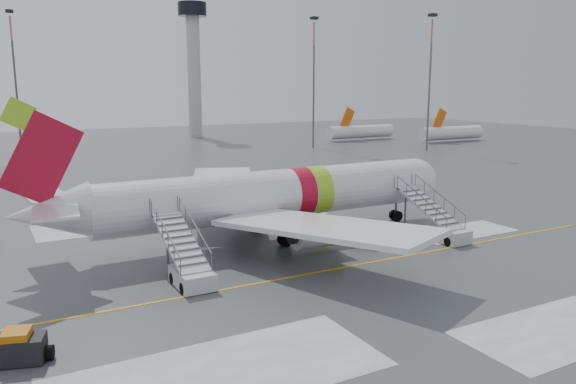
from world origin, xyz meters
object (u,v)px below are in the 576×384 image
airstair_fwd (441,226)px  baggage_tractor (18,349)px  pushback_tug (367,236)px  airliner (265,196)px  airstair_aft (188,266)px

airstair_fwd → baggage_tractor: airstair_fwd is taller
baggage_tractor → pushback_tug: bearing=17.5°
airliner → pushback_tug: size_ratio=12.91×
airliner → pushback_tug: 8.38m
airliner → pushback_tug: (6.14, -4.96, -2.81)m
pushback_tug → airliner: bearing=141.1°
airliner → baggage_tractor: (-18.16, -12.65, -2.79)m
airliner → pushback_tug: airliner is taller
airliner → baggage_tractor: airliner is taller
airstair_aft → pushback_tug: (14.58, 1.57, -0.46)m
airstair_fwd → baggage_tractor: bearing=-168.6°
airstair_aft → pushback_tug: airstair_aft is taller
baggage_tractor → airliner: bearing=34.9°
airliner → airstair_aft: size_ratio=4.55×
pushback_tug → baggage_tractor: (-24.30, -7.68, 0.02)m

